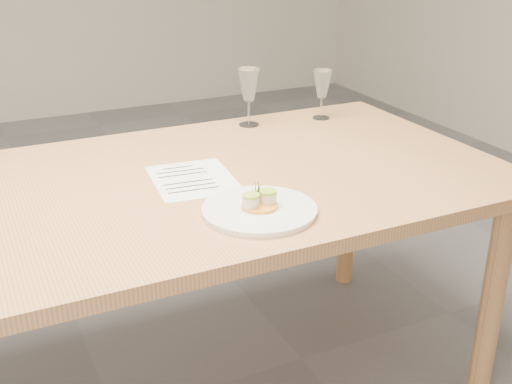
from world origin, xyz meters
name	(u,v)px	position (x,y,z in m)	size (l,w,h in m)	color
dining_table	(93,219)	(0.00, 0.00, 0.68)	(2.40, 1.00, 0.75)	tan
dinner_plate	(260,209)	(0.36, -0.29, 0.76)	(0.29, 0.29, 0.07)	white
recipe_sheet	(193,179)	(0.29, 0.00, 0.75)	(0.25, 0.30, 0.00)	white
wine_glass_2	(249,86)	(0.65, 0.40, 0.89)	(0.08, 0.08, 0.20)	white
wine_glass_3	(322,85)	(0.93, 0.36, 0.87)	(0.07, 0.07, 0.18)	white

